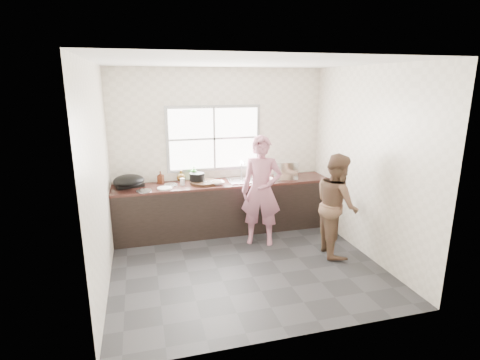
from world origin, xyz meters
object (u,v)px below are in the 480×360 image
object	(u,v)px
woman	(261,194)
wok	(129,181)
burner	(129,183)
pot_lid_left	(144,191)
bottle_green	(194,174)
glass_jar	(182,182)
bowl_crabs	(266,180)
pot_lid_right	(170,185)
bowl_held	(260,179)
plate_food	(165,188)
black_pot	(197,178)
person_side	(337,205)
bottle_brown_tall	(161,178)
bowl_mince	(218,183)
bottle_brown_short	(181,176)
cutting_board	(204,182)
dish_rack	(283,170)

from	to	relation	value
woman	wok	bearing A→B (deg)	-173.28
burner	pot_lid_left	world-z (taller)	burner
bottle_green	glass_jar	distance (m)	0.27
bowl_crabs	pot_lid_right	bearing A→B (deg)	172.01
bowl_held	burner	distance (m)	2.15
plate_food	bottle_green	distance (m)	0.59
black_pot	bottle_green	xyz separation A→B (m)	(-0.03, 0.11, 0.05)
bowl_crabs	bottle_green	distance (m)	1.20
person_side	bowl_crabs	world-z (taller)	person_side
bottle_green	pot_lid_left	bearing A→B (deg)	-157.04
bottle_green	bottle_brown_tall	distance (m)	0.55
woman	bottle_brown_tall	world-z (taller)	woman
bowl_mince	burner	size ratio (longest dim) A/B	0.52
burner	woman	bearing A→B (deg)	-22.91
burner	bottle_green	bearing A→B (deg)	-3.56
black_pot	bottle_brown_tall	world-z (taller)	bottle_brown_tall
black_pot	wok	distance (m)	1.07
pot_lid_left	pot_lid_right	xyz separation A→B (m)	(0.42, 0.24, 0.00)
woman	wok	size ratio (longest dim) A/B	3.42
bottle_brown_tall	wok	world-z (taller)	wok
plate_food	bowl_held	bearing A→B (deg)	2.30
bowl_held	wok	xyz separation A→B (m)	(-2.11, 0.02, 0.12)
bowl_crabs	bottle_brown_short	world-z (taller)	bottle_brown_short
glass_jar	black_pot	bearing A→B (deg)	7.71
bottle_brown_short	burner	xyz separation A→B (m)	(-0.85, -0.03, -0.05)
cutting_board	pot_lid_right	xyz separation A→B (m)	(-0.54, 0.05, -0.02)
cutting_board	bowl_held	xyz separation A→B (m)	(0.94, -0.06, 0.01)
cutting_board	dish_rack	xyz separation A→B (m)	(1.36, -0.06, 0.14)
cutting_board	plate_food	bearing A→B (deg)	-168.86
wok	dish_rack	distance (m)	2.52
bottle_brown_tall	bottle_brown_short	xyz separation A→B (m)	(0.34, 0.02, -0.00)
bowl_held	bottle_brown_short	world-z (taller)	bottle_brown_short
black_pot	bowl_held	bearing A→B (deg)	-6.37
bowl_held	bottle_brown_short	xyz separation A→B (m)	(-1.28, 0.32, 0.05)
black_pot	plate_food	size ratio (longest dim) A/B	1.05
burner	pot_lid_left	xyz separation A→B (m)	(0.23, -0.41, -0.03)
bowl_held	dish_rack	xyz separation A→B (m)	(0.42, -0.00, 0.13)
woman	bowl_crabs	size ratio (longest dim) A/B	8.76
bowl_mince	bottle_brown_short	bearing A→B (deg)	146.75
bowl_crabs	pot_lid_left	size ratio (longest dim) A/B	0.75
bottle_brown_tall	bottle_brown_short	size ratio (longest dim) A/B	1.05
bowl_crabs	dish_rack	bearing A→B (deg)	16.70
black_pot	bottle_brown_tall	bearing A→B (deg)	162.74
cutting_board	bottle_green	distance (m)	0.24
bottle_green	bowl_crabs	bearing A→B (deg)	-15.95
pot_lid_right	plate_food	bearing A→B (deg)	-119.87
person_side	bowl_mince	size ratio (longest dim) A/B	6.87
person_side	plate_food	distance (m)	2.61
bowl_held	dish_rack	bearing A→B (deg)	-0.04
bowl_mince	bowl_crabs	world-z (taller)	bowl_crabs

